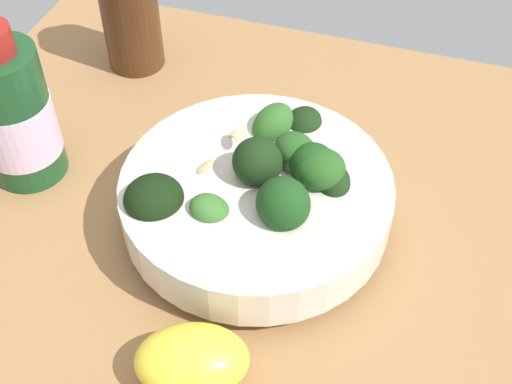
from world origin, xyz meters
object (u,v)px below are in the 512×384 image
Objects in this scene: bowl_of_broccoli at (258,194)px; lemon_wedge at (192,360)px; bottle_tall at (15,115)px; bottle_short at (130,12)px.

lemon_wedge is at bearing -179.81° from bowl_of_broccoli.
bowl_of_broccoli is at bearing -90.28° from bottle_tall.
bowl_of_broccoli is 22.25cm from bottle_tall.
bottle_tall reaches higher than lemon_wedge.
bottle_short is (33.34, 19.83, 4.05)cm from lemon_wedge.
bowl_of_broccoli is 1.61× the size of bottle_short.
bottle_tall is 1.09× the size of bottle_short.
lemon_wedge is (-15.12, -0.05, -1.52)cm from bowl_of_broccoli.
bowl_of_broccoli reaches higher than lemon_wedge.
bottle_tall reaches higher than bowl_of_broccoli.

